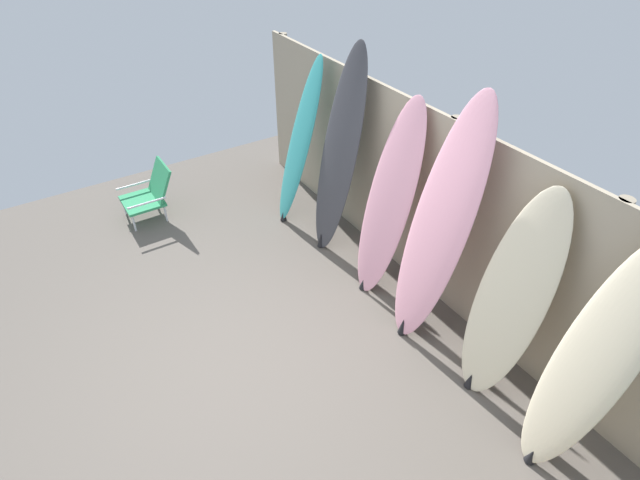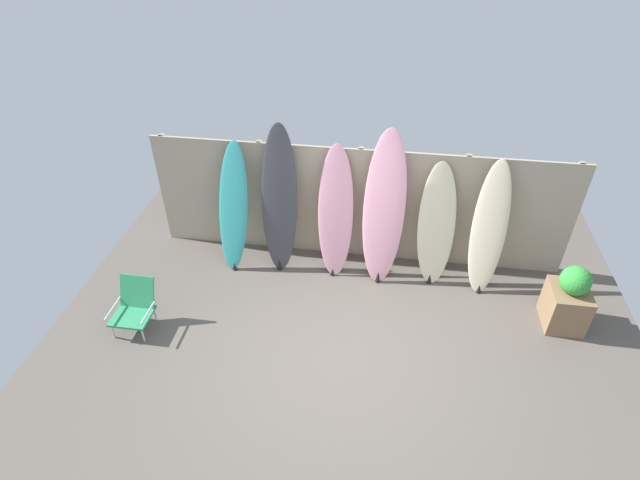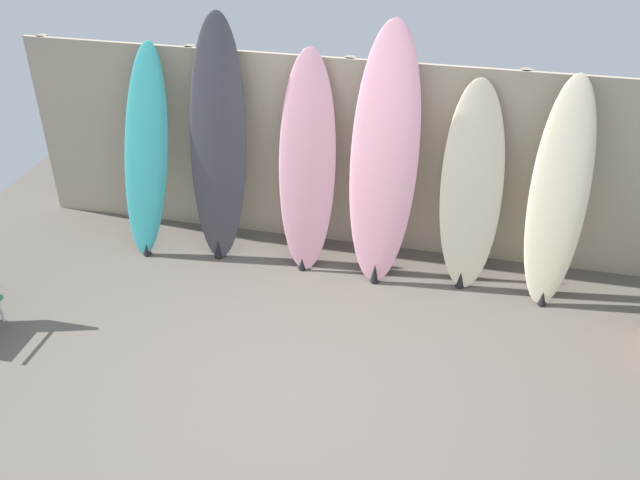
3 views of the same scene
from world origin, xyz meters
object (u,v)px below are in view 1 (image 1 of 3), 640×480
object	(u,v)px
surfboard_cream_4	(510,301)
surfboard_charcoal_1	(339,156)
surfboard_pink_2	(389,203)
surfboard_cream_5	(592,364)
surfboard_pink_3	(439,228)
beach_chair	(150,192)
surfboard_teal_0	(299,144)

from	to	relation	value
surfboard_cream_4	surfboard_charcoal_1	bearing A→B (deg)	-179.50
surfboard_pink_2	surfboard_cream_5	world-z (taller)	surfboard_pink_2
surfboard_charcoal_1	surfboard_pink_2	distance (m)	0.81
surfboard_pink_3	beach_chair	world-z (taller)	surfboard_pink_3
beach_chair	surfboard_charcoal_1	bearing A→B (deg)	36.39
surfboard_teal_0	surfboard_charcoal_1	distance (m)	0.69
surfboard_cream_4	surfboard_pink_2	bearing A→B (deg)	-179.43
surfboard_teal_0	surfboard_cream_5	bearing A→B (deg)	0.32
surfboard_teal_0	surfboard_cream_4	world-z (taller)	surfboard_teal_0
surfboard_cream_5	surfboard_pink_3	bearing A→B (deg)	179.40
surfboard_charcoal_1	surfboard_cream_5	bearing A→B (deg)	-0.98
surfboard_pink_2	surfboard_cream_4	xyz separation A→B (m)	(1.42, 0.01, -0.08)
surfboard_pink_3	surfboard_cream_4	size ratio (longest dim) A/B	1.25
surfboard_teal_0	surfboard_cream_4	size ratio (longest dim) A/B	1.08
surfboard_pink_3	beach_chair	xyz separation A→B (m)	(-3.09, -1.54, -0.77)
surfboard_cream_4	surfboard_teal_0	bearing A→B (deg)	-178.23
surfboard_teal_0	beach_chair	size ratio (longest dim) A/B	2.95
surfboard_teal_0	surfboard_pink_3	xyz separation A→B (m)	(2.15, 0.04, 0.15)
surfboard_cream_5	beach_chair	xyz separation A→B (m)	(-4.53, -1.53, -0.60)
surfboard_pink_3	surfboard_teal_0	bearing A→B (deg)	-179.06
surfboard_charcoal_1	surfboard_pink_3	size ratio (longest dim) A/B	0.99
surfboard_pink_2	surfboard_pink_3	distance (m)	0.69
surfboard_pink_2	surfboard_teal_0	bearing A→B (deg)	-177.07
surfboard_charcoal_1	surfboard_pink_2	world-z (taller)	surfboard_charcoal_1
surfboard_pink_2	beach_chair	size ratio (longest dim) A/B	2.99
surfboard_charcoal_1	surfboard_cream_5	world-z (taller)	surfboard_charcoal_1
surfboard_cream_4	surfboard_cream_5	xyz separation A→B (m)	(0.69, -0.07, 0.06)
surfboard_pink_2	surfboard_pink_3	world-z (taller)	surfboard_pink_3
surfboard_charcoal_1	beach_chair	xyz separation A→B (m)	(-1.61, -1.58, -0.75)
surfboard_charcoal_1	beach_chair	bearing A→B (deg)	-135.68
surfboard_pink_3	beach_chair	distance (m)	3.54
surfboard_cream_5	surfboard_charcoal_1	bearing A→B (deg)	179.02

